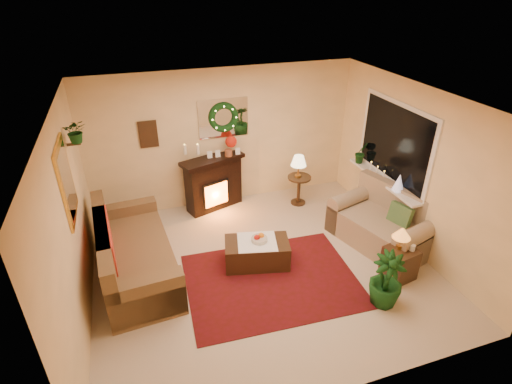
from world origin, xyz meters
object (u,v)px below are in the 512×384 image
object	(u,v)px
side_table_round	(299,189)
end_table_square	(400,262)
sofa	(136,250)
fireplace	(213,181)
loveseat	(381,222)
coffee_table	(257,253)

from	to	relation	value
side_table_round	end_table_square	size ratio (longest dim) A/B	1.18
side_table_round	sofa	bearing A→B (deg)	-159.41
fireplace	sofa	bearing A→B (deg)	-152.87
fireplace	side_table_round	size ratio (longest dim) A/B	1.81
sofa	loveseat	world-z (taller)	sofa
side_table_round	coffee_table	size ratio (longest dim) A/B	0.60
side_table_round	end_table_square	xyz separation A→B (m)	(0.54, -2.47, -0.05)
side_table_round	coffee_table	world-z (taller)	side_table_round
side_table_round	end_table_square	bearing A→B (deg)	-77.79
sofa	loveseat	size ratio (longest dim) A/B	1.37
fireplace	coffee_table	world-z (taller)	fireplace
side_table_round	coffee_table	bearing A→B (deg)	-131.89
loveseat	end_table_square	bearing A→B (deg)	-121.22
coffee_table	fireplace	bearing A→B (deg)	110.15
coffee_table	end_table_square	bearing A→B (deg)	-12.96
loveseat	side_table_round	distance (m)	1.81
loveseat	coffee_table	xyz separation A→B (m)	(-2.12, 0.12, -0.21)
fireplace	loveseat	distance (m)	3.11
end_table_square	coffee_table	size ratio (longest dim) A/B	0.51
loveseat	end_table_square	distance (m)	0.87
sofa	side_table_round	xyz separation A→B (m)	(3.14, 1.18, -0.10)
fireplace	coffee_table	bearing A→B (deg)	-101.76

